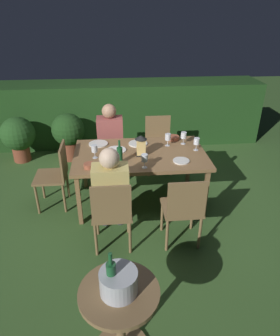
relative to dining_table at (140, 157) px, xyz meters
name	(u,v)px	position (x,y,z in m)	size (l,w,h in m)	color
ground_plane	(140,200)	(0.00, 0.00, -0.67)	(16.00, 16.00, 0.00)	#385B28
dining_table	(140,157)	(0.00, 0.00, 0.00)	(1.68, 1.02, 0.72)	olive
chair_head_near	(56,173)	(-1.09, 0.00, -0.18)	(0.40, 0.42, 0.87)	brown
chair_side_right_b	(158,141)	(0.38, 0.90, -0.18)	(0.42, 0.40, 0.87)	brown
chair_side_left_b	(183,208)	(0.38, -0.90, -0.18)	(0.42, 0.40, 0.87)	brown
chair_side_right_a	(111,143)	(-0.38, 0.90, -0.18)	(0.42, 0.40, 0.87)	brown
person_in_rust	(110,139)	(-0.38, 0.71, -0.03)	(0.38, 0.47, 1.15)	#9E4C47
chair_side_left_a	(112,212)	(-0.38, -0.90, -0.18)	(0.42, 0.40, 0.87)	brown
person_in_mustard	(111,190)	(-0.38, -0.71, -0.03)	(0.38, 0.47, 1.15)	tan
lantern_centerpiece	(141,144)	(0.01, -0.05, 0.20)	(0.15, 0.15, 0.27)	black
green_bottle_on_table	(120,155)	(-0.26, -0.25, 0.16)	(0.07, 0.07, 0.29)	#195128
wine_glass_a	(94,149)	(-0.57, -0.08, 0.17)	(0.08, 0.08, 0.17)	silver
wine_glass_b	(197,142)	(0.74, 0.02, 0.17)	(0.08, 0.08, 0.17)	silver
wine_glass_c	(145,158)	(0.02, -0.40, 0.17)	(0.08, 0.08, 0.17)	silver
wine_glass_d	(168,138)	(0.39, 0.20, 0.17)	(0.08, 0.08, 0.17)	silver
wine_glass_e	(184,136)	(0.61, 0.24, 0.17)	(0.08, 0.08, 0.17)	silver
plate_a	(181,161)	(0.48, -0.28, 0.06)	(0.20, 0.20, 0.01)	silver
plate_b	(138,144)	(0.00, 0.29, 0.06)	(0.26, 0.26, 0.01)	silver
plate_c	(98,144)	(-0.54, 0.33, 0.06)	(0.26, 0.26, 0.01)	silver
plate_d	(116,150)	(-0.30, 0.10, 0.06)	(0.26, 0.26, 0.01)	white
bowl_olives	(89,166)	(-0.62, -0.34, 0.08)	(0.13, 0.13, 0.06)	#9E5138
bowl_bread	(173,138)	(0.51, 0.40, 0.08)	(0.16, 0.16, 0.05)	#9E5138
side_table	(120,312)	(-0.33, -2.05, -0.22)	(0.56, 0.56, 0.67)	brown
ice_bucket	(118,281)	(-0.34, -2.05, 0.10)	(0.26, 0.26, 0.34)	#B2B7BF
hedge_backdrop	(130,112)	(0.00, 2.17, -0.10)	(4.93, 0.80, 1.15)	#1E4219
potted_plant_by_hedge	(18,136)	(-1.93, 1.42, -0.21)	(0.57, 0.57, 0.78)	brown
potted_plant_corner	(68,133)	(-1.10, 1.42, -0.19)	(0.55, 0.55, 0.82)	brown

